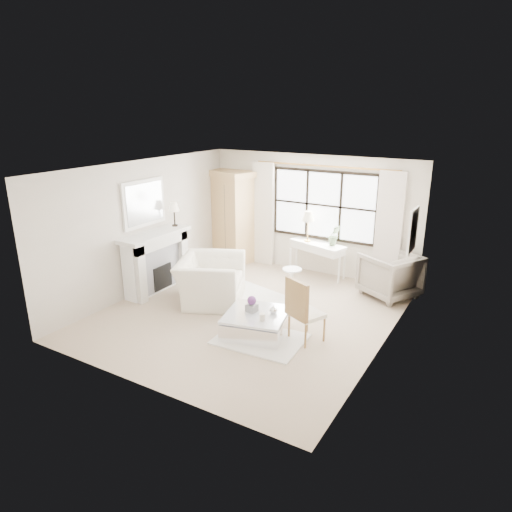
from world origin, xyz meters
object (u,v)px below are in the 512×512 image
object	(u,v)px
armoire	(232,216)
console_table	(317,260)
coffee_table	(256,324)
club_armchair	(211,280)

from	to	relation	value
armoire	console_table	bearing A→B (deg)	16.99
armoire	coffee_table	world-z (taller)	armoire
console_table	club_armchair	world-z (taller)	club_armchair
armoire	console_table	distance (m)	2.42
club_armchair	coffee_table	world-z (taller)	club_armchair
coffee_table	armoire	bearing A→B (deg)	115.34
console_table	club_armchair	distance (m)	2.66
armoire	club_armchair	world-z (taller)	armoire
console_table	coffee_table	xyz separation A→B (m)	(0.21, -3.07, -0.22)
console_table	club_armchair	size ratio (longest dim) A/B	1.01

